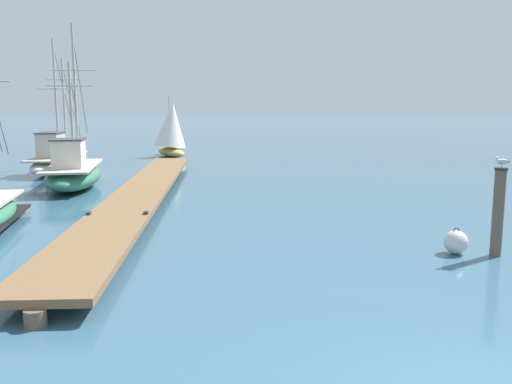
{
  "coord_description": "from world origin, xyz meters",
  "views": [
    {
      "loc": [
        -3.25,
        -5.1,
        3.57
      ],
      "look_at": [
        -2.53,
        8.09,
        1.4
      ],
      "focal_mm": 38.41,
      "sensor_mm": 36.0,
      "label": 1
    }
  ],
  "objects_px": {
    "fishing_boat_0": "(73,172)",
    "distant_sailboat": "(171,130)",
    "perched_seagull": "(502,161)",
    "mooring_piling": "(498,211)",
    "fishing_boat_2": "(57,160)",
    "mooring_buoy": "(456,242)"
  },
  "relations": [
    {
      "from": "perched_seagull",
      "to": "mooring_buoy",
      "type": "bearing_deg",
      "value": 165.05
    },
    {
      "from": "fishing_boat_0",
      "to": "fishing_boat_2",
      "type": "distance_m",
      "value": 5.86
    },
    {
      "from": "mooring_piling",
      "to": "mooring_buoy",
      "type": "xyz_separation_m",
      "value": [
        -0.86,
        0.23,
        -0.8
      ]
    },
    {
      "from": "mooring_buoy",
      "to": "fishing_boat_2",
      "type": "bearing_deg",
      "value": 131.25
    },
    {
      "from": "distant_sailboat",
      "to": "fishing_boat_0",
      "type": "bearing_deg",
      "value": -101.8
    },
    {
      "from": "fishing_boat_2",
      "to": "mooring_buoy",
      "type": "height_order",
      "value": "fishing_boat_2"
    },
    {
      "from": "mooring_piling",
      "to": "perched_seagull",
      "type": "xyz_separation_m",
      "value": [
        0.01,
        -0.0,
        1.16
      ]
    },
    {
      "from": "mooring_piling",
      "to": "mooring_buoy",
      "type": "relative_size",
      "value": 3.26
    },
    {
      "from": "mooring_piling",
      "to": "perched_seagull",
      "type": "height_order",
      "value": "perched_seagull"
    },
    {
      "from": "fishing_boat_0",
      "to": "distant_sailboat",
      "type": "bearing_deg",
      "value": 78.2
    },
    {
      "from": "fishing_boat_0",
      "to": "distant_sailboat",
      "type": "xyz_separation_m",
      "value": [
        2.8,
        13.41,
        1.11
      ]
    },
    {
      "from": "fishing_boat_2",
      "to": "mooring_piling",
      "type": "bearing_deg",
      "value": -47.46
    },
    {
      "from": "perched_seagull",
      "to": "distant_sailboat",
      "type": "relative_size",
      "value": 0.09
    },
    {
      "from": "perched_seagull",
      "to": "distant_sailboat",
      "type": "height_order",
      "value": "distant_sailboat"
    },
    {
      "from": "fishing_boat_0",
      "to": "mooring_buoy",
      "type": "bearing_deg",
      "value": -42.1
    },
    {
      "from": "mooring_buoy",
      "to": "distant_sailboat",
      "type": "height_order",
      "value": "distant_sailboat"
    },
    {
      "from": "mooring_piling",
      "to": "mooring_buoy",
      "type": "bearing_deg",
      "value": 165.08
    },
    {
      "from": "fishing_boat_0",
      "to": "mooring_buoy",
      "type": "height_order",
      "value": "fishing_boat_0"
    },
    {
      "from": "mooring_piling",
      "to": "mooring_buoy",
      "type": "distance_m",
      "value": 1.2
    },
    {
      "from": "mooring_piling",
      "to": "mooring_buoy",
      "type": "height_order",
      "value": "mooring_piling"
    },
    {
      "from": "fishing_boat_0",
      "to": "mooring_piling",
      "type": "distance_m",
      "value": 16.76
    },
    {
      "from": "mooring_buoy",
      "to": "distant_sailboat",
      "type": "distance_m",
      "value": 25.79
    }
  ]
}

